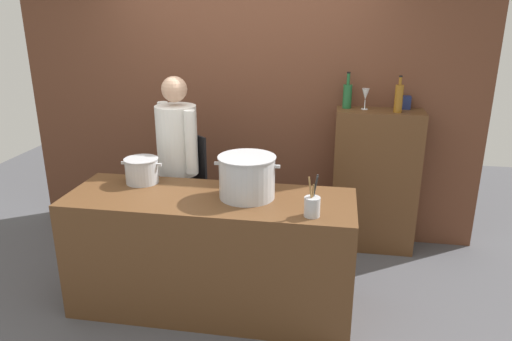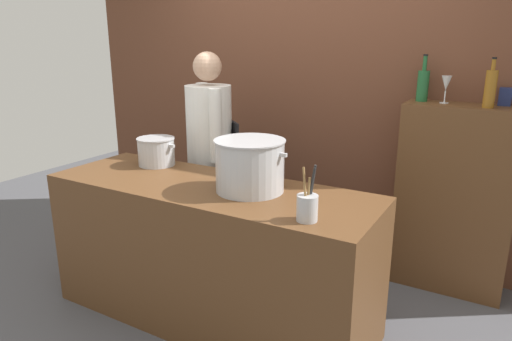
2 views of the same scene
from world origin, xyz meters
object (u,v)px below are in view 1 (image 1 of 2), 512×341
object	(u,v)px
stockpot_large	(247,177)
wine_bottle_green	(347,95)
utensil_crock	(312,206)
wine_glass_wide	(365,95)
stockpot_small	(142,170)
spice_tin_navy	(406,102)
wine_bottle_amber	(399,98)
chef	(179,159)

from	to	relation	value
stockpot_large	wine_bottle_green	distance (m)	1.44
utensil_crock	wine_glass_wide	distance (m)	1.55
stockpot_small	utensil_crock	world-z (taller)	utensil_crock
wine_bottle_green	spice_tin_navy	xyz separation A→B (m)	(0.51, 0.05, -0.06)
stockpot_large	wine_bottle_amber	xyz separation A→B (m)	(1.11, 1.09, 0.40)
stockpot_small	wine_glass_wide	xyz separation A→B (m)	(1.69, 1.01, 0.46)
utensil_crock	spice_tin_navy	xyz separation A→B (m)	(0.72, 1.51, 0.41)
spice_tin_navy	wine_bottle_green	bearing A→B (deg)	-174.50
wine_bottle_green	wine_glass_wide	bearing A→B (deg)	-10.92
stockpot_small	chef	bearing A→B (deg)	71.02
stockpot_small	wine_glass_wide	distance (m)	2.02
chef	wine_bottle_green	bearing A→B (deg)	-114.34
stockpot_large	wine_glass_wide	bearing A→B (deg)	54.47
stockpot_large	wine_bottle_amber	distance (m)	1.61
chef	wine_bottle_amber	bearing A→B (deg)	-122.78
wine_bottle_amber	wine_glass_wide	size ratio (longest dim) A/B	1.69
chef	wine_glass_wide	world-z (taller)	chef
chef	wine_bottle_amber	distance (m)	1.94
stockpot_large	wine_bottle_green	bearing A→B (deg)	60.44
utensil_crock	wine_bottle_amber	world-z (taller)	wine_bottle_amber
stockpot_small	wine_bottle_green	bearing A→B (deg)	34.26
wine_bottle_amber	spice_tin_navy	xyz separation A→B (m)	(0.09, 0.16, -0.07)
wine_bottle_amber	spice_tin_navy	size ratio (longest dim) A/B	2.69
stockpot_small	utensil_crock	distance (m)	1.39
chef	wine_bottle_amber	xyz separation A→B (m)	(1.81, 0.50, 0.48)
stockpot_small	wine_bottle_green	distance (m)	1.91
utensil_crock	wine_bottle_amber	distance (m)	1.56
stockpot_small	utensil_crock	xyz separation A→B (m)	(1.32, -0.41, -0.02)
utensil_crock	spice_tin_navy	distance (m)	1.72
stockpot_large	wine_bottle_green	world-z (taller)	wine_bottle_green
chef	stockpot_small	size ratio (longest dim) A/B	5.16
stockpot_large	stockpot_small	distance (m)	0.87
chef	spice_tin_navy	world-z (taller)	chef
stockpot_large	stockpot_small	size ratio (longest dim) A/B	1.45
chef	utensil_crock	xyz separation A→B (m)	(1.18, -0.84, 0.01)
chef	utensil_crock	bearing A→B (deg)	-173.85
utensil_crock	wine_glass_wide	xyz separation A→B (m)	(0.36, 1.43, 0.48)
chef	stockpot_small	xyz separation A→B (m)	(-0.15, -0.43, 0.03)
chef	wine_bottle_green	world-z (taller)	chef
stockpot_large	spice_tin_navy	xyz separation A→B (m)	(1.20, 1.25, 0.33)
wine_glass_wide	spice_tin_navy	bearing A→B (deg)	12.49
utensil_crock	chef	bearing A→B (deg)	144.40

